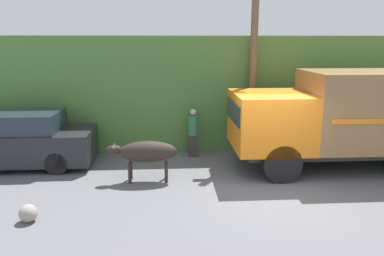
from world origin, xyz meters
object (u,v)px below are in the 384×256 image
object	(u,v)px
utility_pole	(253,57)
cargo_truck	(361,115)
brown_cow	(146,152)
parked_suv	(15,141)
pedestrian_on_hill	(193,131)
roadside_rock	(28,213)

from	to	relation	value
utility_pole	cargo_truck	bearing A→B (deg)	-31.31
cargo_truck	utility_pole	xyz separation A→B (m)	(-2.89, 1.76, 1.64)
brown_cow	utility_pole	distance (m)	4.87
parked_suv	pedestrian_on_hill	bearing A→B (deg)	9.36
cargo_truck	parked_suv	bearing A→B (deg)	178.40
utility_pole	roadside_rock	world-z (taller)	utility_pole
brown_cow	roadside_rock	world-z (taller)	brown_cow
parked_suv	utility_pole	distance (m)	7.98
brown_cow	parked_suv	distance (m)	4.37
brown_cow	pedestrian_on_hill	distance (m)	2.63
cargo_truck	pedestrian_on_hill	distance (m)	5.18
utility_pole	brown_cow	bearing A→B (deg)	-144.93
brown_cow	pedestrian_on_hill	world-z (taller)	pedestrian_on_hill
cargo_truck	roadside_rock	size ratio (longest dim) A/B	18.67
cargo_truck	roadside_rock	xyz separation A→B (m)	(-8.75, -2.91, -1.46)
pedestrian_on_hill	parked_suv	bearing A→B (deg)	7.60
pedestrian_on_hill	roadside_rock	world-z (taller)	pedestrian_on_hill
pedestrian_on_hill	utility_pole	bearing A→B (deg)	-173.19
brown_cow	utility_pole	xyz separation A→B (m)	(3.44, 2.41, 2.46)
parked_suv	roadside_rock	size ratio (longest dim) A/B	12.27
cargo_truck	utility_pole	world-z (taller)	utility_pole
brown_cow	utility_pole	bearing A→B (deg)	38.57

